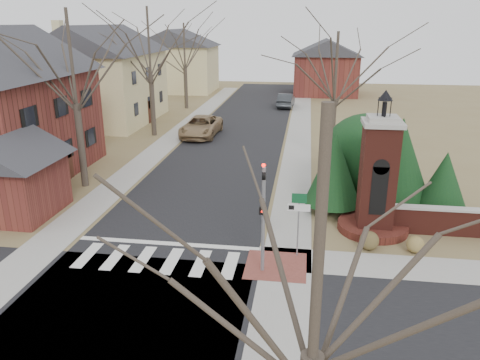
% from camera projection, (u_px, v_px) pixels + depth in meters
% --- Properties ---
extents(ground, '(120.00, 120.00, 0.00)m').
position_uv_depth(ground, '(151.00, 270.00, 18.22)').
color(ground, brown).
rests_on(ground, ground).
extents(main_street, '(8.00, 70.00, 0.01)m').
position_uv_depth(main_street, '(236.00, 138.00, 38.83)').
color(main_street, black).
rests_on(main_street, ground).
extents(cross_street, '(120.00, 8.00, 0.01)m').
position_uv_depth(cross_street, '(122.00, 315.00, 15.41)').
color(cross_street, black).
rests_on(cross_street, ground).
extents(crosswalk_zone, '(8.00, 2.20, 0.02)m').
position_uv_depth(crosswalk_zone, '(157.00, 260.00, 18.97)').
color(crosswalk_zone, silver).
rests_on(crosswalk_zone, ground).
extents(stop_bar, '(8.00, 0.35, 0.02)m').
position_uv_depth(stop_bar, '(168.00, 244.00, 20.37)').
color(stop_bar, silver).
rests_on(stop_bar, ground).
extents(sidewalk_right_main, '(2.00, 60.00, 0.02)m').
position_uv_depth(sidewalk_right_main, '(299.00, 140.00, 38.13)').
color(sidewalk_right_main, gray).
rests_on(sidewalk_right_main, ground).
extents(sidewalk_left, '(2.00, 60.00, 0.02)m').
position_uv_depth(sidewalk_left, '(175.00, 136.00, 39.52)').
color(sidewalk_left, gray).
rests_on(sidewalk_left, ground).
extents(curb_apron, '(2.40, 2.40, 0.02)m').
position_uv_depth(curb_apron, '(276.00, 266.00, 18.51)').
color(curb_apron, brown).
rests_on(curb_apron, ground).
extents(traffic_signal_pole, '(0.28, 0.41, 4.50)m').
position_uv_depth(traffic_signal_pole, '(263.00, 209.00, 17.35)').
color(traffic_signal_pole, slate).
rests_on(traffic_signal_pole, ground).
extents(sign_post, '(0.90, 0.07, 2.75)m').
position_uv_depth(sign_post, '(299.00, 212.00, 18.70)').
color(sign_post, slate).
rests_on(sign_post, ground).
extents(brick_gate_monument, '(3.20, 3.20, 6.47)m').
position_uv_depth(brick_gate_monument, '(377.00, 186.00, 21.00)').
color(brick_gate_monument, '#572119').
rests_on(brick_gate_monument, ground).
extents(brick_garden_wall, '(7.50, 0.50, 1.30)m').
position_uv_depth(brick_garden_wall, '(477.00, 223.00, 20.89)').
color(brick_garden_wall, '#572119').
rests_on(brick_garden_wall, ground).
extents(house_stucco_left, '(9.80, 12.80, 9.28)m').
position_uv_depth(house_stucco_left, '(101.00, 73.00, 43.84)').
color(house_stucco_left, beige).
rests_on(house_stucco_left, ground).
extents(garage_left, '(4.80, 4.80, 4.29)m').
position_uv_depth(garage_left, '(10.00, 171.00, 22.84)').
color(garage_left, maroon).
rests_on(garage_left, ground).
extents(house_distant_left, '(10.80, 8.80, 8.53)m').
position_uv_depth(house_distant_left, '(177.00, 59.00, 63.42)').
color(house_distant_left, beige).
rests_on(house_distant_left, ground).
extents(house_distant_right, '(8.80, 8.80, 7.30)m').
position_uv_depth(house_distant_right, '(326.00, 66.00, 60.94)').
color(house_distant_right, maroon).
rests_on(house_distant_right, ground).
extents(evergreen_near, '(2.80, 2.80, 4.10)m').
position_uv_depth(evergreen_near, '(334.00, 169.00, 23.07)').
color(evergreen_near, '#473D33').
rests_on(evergreen_near, ground).
extents(evergreen_mid, '(3.40, 3.40, 4.70)m').
position_uv_depth(evergreen_mid, '(399.00, 159.00, 23.66)').
color(evergreen_mid, '#473D33').
rests_on(evergreen_mid, ground).
extents(evergreen_far, '(2.40, 2.40, 3.30)m').
position_uv_depth(evergreen_far, '(444.00, 180.00, 22.68)').
color(evergreen_far, '#473D33').
rests_on(evergreen_far, ground).
extents(evergreen_mass, '(4.80, 4.80, 4.80)m').
position_uv_depth(evergreen_mass, '(366.00, 154.00, 25.14)').
color(evergreen_mass, '#103219').
rests_on(evergreen_mass, ground).
extents(bare_tree_0, '(8.05, 8.05, 11.15)m').
position_uv_depth(bare_tree_0, '(70.00, 51.00, 25.10)').
color(bare_tree_0, '#473D33').
rests_on(bare_tree_0, ground).
extents(bare_tree_1, '(8.40, 8.40, 11.64)m').
position_uv_depth(bare_tree_1, '(148.00, 36.00, 37.18)').
color(bare_tree_1, '#473D33').
rests_on(bare_tree_1, ground).
extents(bare_tree_2, '(7.35, 7.35, 10.19)m').
position_uv_depth(bare_tree_2, '(184.00, 42.00, 49.75)').
color(bare_tree_2, '#473D33').
rests_on(bare_tree_2, ground).
extents(bare_tree_3, '(7.00, 7.00, 9.70)m').
position_uv_depth(bare_tree_3, '(337.00, 62.00, 30.05)').
color(bare_tree_3, '#473D33').
rests_on(bare_tree_3, ground).
extents(bare_tree_4, '(6.65, 6.65, 9.21)m').
position_uv_depth(bare_tree_4, '(321.00, 224.00, 6.93)').
color(bare_tree_4, '#473D33').
rests_on(bare_tree_4, ground).
extents(pickup_truck, '(2.89, 5.99, 1.64)m').
position_uv_depth(pickup_truck, '(201.00, 126.00, 39.18)').
color(pickup_truck, '#92744F').
rests_on(pickup_truck, ground).
extents(distant_car, '(1.87, 4.74, 1.53)m').
position_uv_depth(distant_car, '(286.00, 100.00, 52.37)').
color(distant_car, '#303337').
rests_on(distant_car, ground).
extents(dry_shrub_left, '(0.82, 0.82, 0.82)m').
position_uv_depth(dry_shrub_left, '(369.00, 241.00, 19.75)').
color(dry_shrub_left, brown).
rests_on(dry_shrub_left, ground).
extents(dry_shrub_right, '(0.73, 0.73, 0.73)m').
position_uv_depth(dry_shrub_right, '(415.00, 244.00, 19.51)').
color(dry_shrub_right, olive).
rests_on(dry_shrub_right, ground).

